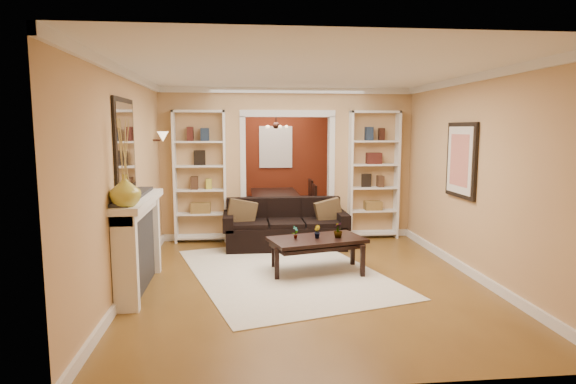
{
  "coord_description": "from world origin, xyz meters",
  "views": [
    {
      "loc": [
        -0.88,
        -7.43,
        2.0
      ],
      "look_at": [
        -0.19,
        -0.8,
        1.11
      ],
      "focal_mm": 30.0,
      "sensor_mm": 36.0,
      "label": 1
    }
  ],
  "objects": [
    {
      "name": "red_back_panel",
      "position": [
        0.0,
        3.97,
        1.32
      ],
      "size": [
        4.44,
        0.04,
        2.64
      ],
      "primitive_type": "cube",
      "color": "maroon",
      "rests_on": "floor"
    },
    {
      "name": "pillow_left",
      "position": [
        -0.84,
        0.43,
        0.63
      ],
      "size": [
        0.48,
        0.2,
        0.46
      ],
      "primitive_type": "cube",
      "rotation": [
        0.0,
        0.0,
        0.14
      ],
      "color": "brown",
      "rests_on": "sofa"
    },
    {
      "name": "ceiling",
      "position": [
        0.0,
        0.0,
        2.7
      ],
      "size": [
        8.0,
        8.0,
        0.0
      ],
      "primitive_type": "plane",
      "rotation": [
        3.14,
        0.0,
        0.0
      ],
      "color": "white",
      "rests_on": "ground"
    },
    {
      "name": "plant_center",
      "position": [
        0.19,
        -0.99,
        0.57
      ],
      "size": [
        0.09,
        0.11,
        0.18
      ],
      "primitive_type": "imported",
      "rotation": [
        0.0,
        0.0,
        1.73
      ],
      "color": "#336626",
      "rests_on": "coffee_table"
    },
    {
      "name": "sofa",
      "position": [
        -0.11,
        0.45,
        0.4
      ],
      "size": [
        2.06,
        0.89,
        0.81
      ],
      "primitive_type": "cube",
      "color": "black",
      "rests_on": "floor"
    },
    {
      "name": "dining_chair_se",
      "position": [
        0.47,
        3.04,
        0.44
      ],
      "size": [
        0.44,
        0.44,
        0.89
      ],
      "primitive_type": "cube",
      "rotation": [
        0.0,
        0.0,
        -1.58
      ],
      "color": "black",
      "rests_on": "floor"
    },
    {
      "name": "plant_left",
      "position": [
        -0.11,
        -0.99,
        0.57
      ],
      "size": [
        0.11,
        0.11,
        0.18
      ],
      "primitive_type": "imported",
      "rotation": [
        0.0,
        0.0,
        0.89
      ],
      "color": "#336626",
      "rests_on": "coffee_table"
    },
    {
      "name": "vase",
      "position": [
        -2.09,
        -2.18,
        1.33
      ],
      "size": [
        0.37,
        0.37,
        0.34
      ],
      "primitive_type": "imported",
      "rotation": [
        0.0,
        0.0,
        -0.13
      ],
      "color": "gold",
      "rests_on": "fireplace"
    },
    {
      "name": "dining_chair_nw",
      "position": [
        -0.63,
        2.44,
        0.38
      ],
      "size": [
        0.44,
        0.44,
        0.76
      ],
      "primitive_type": "cube",
      "rotation": [
        0.0,
        0.0,
        1.76
      ],
      "color": "black",
      "rests_on": "floor"
    },
    {
      "name": "coffee_table",
      "position": [
        0.19,
        -0.99,
        0.24
      ],
      "size": [
        1.41,
        1.0,
        0.48
      ],
      "primitive_type": "cube",
      "rotation": [
        0.0,
        0.0,
        0.26
      ],
      "color": "black",
      "rests_on": "floor"
    },
    {
      "name": "plant_right",
      "position": [
        0.49,
        -0.99,
        0.59
      ],
      "size": [
        0.17,
        0.17,
        0.21
      ],
      "primitive_type": "imported",
      "rotation": [
        0.0,
        0.0,
        3.97
      ],
      "color": "#336626",
      "rests_on": "coffee_table"
    },
    {
      "name": "wall_left",
      "position": [
        -2.25,
        0.0,
        1.35
      ],
      "size": [
        0.0,
        8.0,
        8.0
      ],
      "primitive_type": "plane",
      "rotation": [
        1.57,
        0.0,
        1.57
      ],
      "color": "tan",
      "rests_on": "ground"
    },
    {
      "name": "fireplace",
      "position": [
        -2.09,
        -1.5,
        0.58
      ],
      "size": [
        0.32,
        1.7,
        1.16
      ],
      "primitive_type": "cube",
      "color": "white",
      "rests_on": "floor"
    },
    {
      "name": "area_rug",
      "position": [
        -0.26,
        -0.97,
        0.01
      ],
      "size": [
        3.19,
        3.85,
        0.01
      ],
      "primitive_type": "cube",
      "rotation": [
        0.0,
        0.0,
        0.27
      ],
      "color": "silver",
      "rests_on": "floor"
    },
    {
      "name": "floor",
      "position": [
        0.0,
        0.0,
        0.0
      ],
      "size": [
        8.0,
        8.0,
        0.0
      ],
      "primitive_type": "plane",
      "color": "brown",
      "rests_on": "ground"
    },
    {
      "name": "dining_window",
      "position": [
        0.0,
        3.93,
        1.55
      ],
      "size": [
        0.78,
        0.03,
        0.98
      ],
      "primitive_type": "cube",
      "color": "#8CA5CC",
      "rests_on": "wall_back"
    },
    {
      "name": "wall_sconce",
      "position": [
        -2.15,
        0.55,
        1.83
      ],
      "size": [
        0.18,
        0.18,
        0.22
      ],
      "primitive_type": "cube",
      "color": "#FFE0A5",
      "rests_on": "wall_left"
    },
    {
      "name": "partition_wall",
      "position": [
        0.0,
        1.2,
        1.35
      ],
      "size": [
        4.5,
        0.15,
        2.7
      ],
      "primitive_type": "cube",
      "color": "tan",
      "rests_on": "floor"
    },
    {
      "name": "chandelier",
      "position": [
        0.0,
        2.7,
        2.02
      ],
      "size": [
        0.5,
        0.5,
        0.3
      ],
      "primitive_type": "cube",
      "color": "#3B211A",
      "rests_on": "ceiling"
    },
    {
      "name": "dining_chair_sw",
      "position": [
        -0.63,
        3.04,
        0.45
      ],
      "size": [
        0.5,
        0.5,
        0.9
      ],
      "primitive_type": "cube",
      "rotation": [
        0.0,
        0.0,
        1.43
      ],
      "color": "black",
      "rests_on": "floor"
    },
    {
      "name": "dining_chair_ne",
      "position": [
        0.47,
        2.44,
        0.42
      ],
      "size": [
        0.53,
        0.53,
        0.85
      ],
      "primitive_type": "cube",
      "rotation": [
        0.0,
        0.0,
        -1.9
      ],
      "color": "black",
      "rests_on": "floor"
    },
    {
      "name": "wall_front",
      "position": [
        0.0,
        -4.0,
        1.35
      ],
      "size": [
        8.0,
        0.0,
        8.0
      ],
      "primitive_type": "plane",
      "rotation": [
        -1.57,
        0.0,
        0.0
      ],
      "color": "tan",
      "rests_on": "ground"
    },
    {
      "name": "wall_right",
      "position": [
        2.25,
        0.0,
        1.35
      ],
      "size": [
        0.0,
        8.0,
        8.0
      ],
      "primitive_type": "plane",
      "rotation": [
        1.57,
        0.0,
        -1.57
      ],
      "color": "tan",
      "rests_on": "ground"
    },
    {
      "name": "mirror",
      "position": [
        -2.23,
        -1.5,
        1.8
      ],
      "size": [
        0.03,
        0.95,
        1.1
      ],
      "primitive_type": "cube",
      "color": "silver",
      "rests_on": "wall_left"
    },
    {
      "name": "wall_back",
      "position": [
        0.0,
        4.0,
        1.35
      ],
      "size": [
        8.0,
        0.0,
        8.0
      ],
      "primitive_type": "plane",
      "rotation": [
        1.57,
        0.0,
        0.0
      ],
      "color": "tan",
      "rests_on": "ground"
    },
    {
      "name": "framed_art",
      "position": [
        2.21,
        -1.0,
        1.55
      ],
      "size": [
        0.04,
        0.85,
        1.05
      ],
      "primitive_type": "cube",
      "color": "black",
      "rests_on": "wall_right"
    },
    {
      "name": "bookshelf_left",
      "position": [
        -1.55,
        1.03,
        1.15
      ],
      "size": [
        0.9,
        0.3,
        2.3
      ],
      "primitive_type": "cube",
      "color": "white",
      "rests_on": "floor"
    },
    {
      "name": "pillow_right",
      "position": [
        0.62,
        0.43,
        0.61
      ],
      "size": [
        0.44,
        0.19,
        0.43
      ],
      "primitive_type": "cube",
      "rotation": [
        0.0,
        0.0,
        0.15
      ],
      "color": "brown",
      "rests_on": "sofa"
    },
    {
      "name": "dining_table",
      "position": [
        -0.08,
        2.74,
        0.31
      ],
      "size": [
        1.77,
        0.99,
        0.62
      ],
      "primitive_type": "imported",
      "rotation": [
        0.0,
        0.0,
        1.57
      ],
      "color": "black",
      "rests_on": "floor"
    },
    {
      "name": "bookshelf_right",
      "position": [
        1.55,
        1.03,
        1.15
      ],
      "size": [
        0.9,
        0.3,
        2.3
      ],
      "primitive_type": "cube",
      "color": "white",
      "rests_on": "floor"
    }
  ]
}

